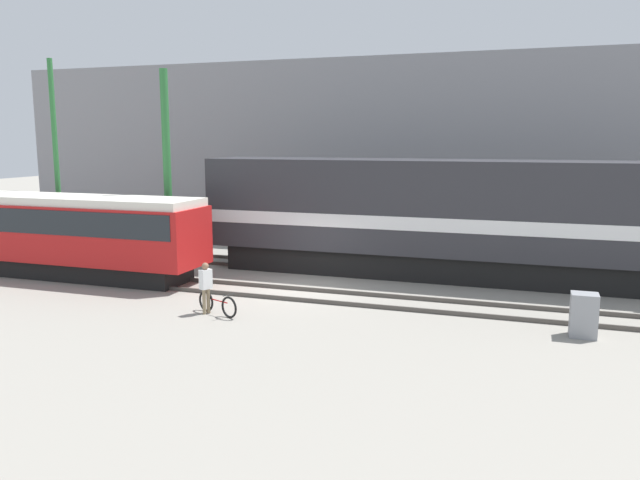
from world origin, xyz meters
TOP-DOWN VIEW (x-y plane):
  - ground_plane at (0.00, 0.00)m, footprint 120.00×120.00m
  - track_near at (0.00, -0.71)m, footprint 60.00×1.50m
  - track_far at (0.00, 3.80)m, footprint 60.00×1.51m
  - building_backdrop at (0.00, 12.69)m, footprint 40.33×6.00m
  - freight_locomotive at (5.54, 3.80)m, footprint 20.53×3.04m
  - streetcar at (-9.38, -0.71)m, footprint 11.48×2.54m
  - bicycle at (-1.24, -3.66)m, footprint 1.63×0.77m
  - person at (-1.62, -3.65)m, footprint 0.34×0.42m
  - utility_pole_left at (-11.55, 1.54)m, footprint 0.22×0.22m
  - utility_pole_center at (-6.14, 1.54)m, footprint 0.31×0.31m
  - signal_box at (9.12, -2.38)m, footprint 0.70×0.60m

SIDE VIEW (x-z plane):
  - ground_plane at x=0.00m, z-range 0.00..0.00m
  - track_near at x=0.00m, z-range 0.00..0.14m
  - track_far at x=0.00m, z-range 0.00..0.14m
  - bicycle at x=-1.24m, z-range -0.03..0.70m
  - signal_box at x=9.12m, z-range 0.00..1.20m
  - person at x=-1.62m, z-range 0.16..1.75m
  - streetcar at x=-9.38m, z-range 0.23..3.36m
  - freight_locomotive at x=5.54m, z-range -0.18..4.93m
  - utility_pole_center at x=-6.14m, z-range 0.00..7.98m
  - utility_pole_left at x=-11.55m, z-range 0.00..8.58m
  - building_backdrop at x=0.00m, z-range 0.00..9.20m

